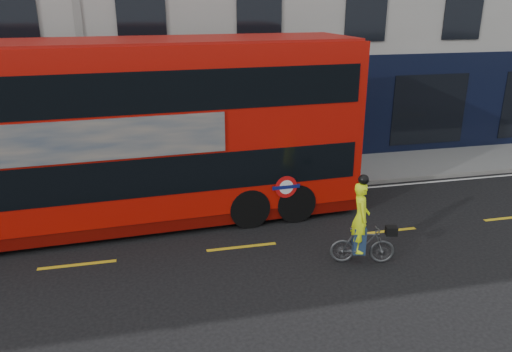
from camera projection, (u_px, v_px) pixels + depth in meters
name	position (u px, v px, depth m)	size (l,w,h in m)	color
ground	(70.00, 300.00, 10.51)	(120.00, 120.00, 0.00)	black
pavement	(93.00, 189.00, 16.45)	(60.00, 3.00, 0.12)	slate
kerb	(89.00, 206.00, 15.07)	(60.00, 0.12, 0.13)	slate
road_edge_line	(88.00, 212.00, 14.82)	(58.00, 0.10, 0.01)	silver
lane_dashes	(77.00, 265.00, 11.88)	(58.00, 0.12, 0.01)	gold
bus	(134.00, 133.00, 13.46)	(12.56, 3.42, 5.02)	#B90F07
cyclist	(362.00, 233.00, 11.74)	(1.60, 0.81, 2.24)	#45484A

